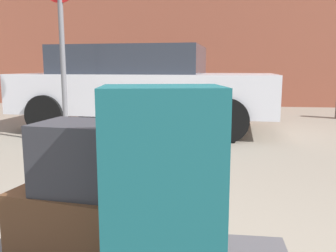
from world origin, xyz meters
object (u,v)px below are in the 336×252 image
suitcase_teal_center (162,207)px  duffel_bag_charcoal_topmost_pile (90,157)px  duffel_bag_brown_front_right (93,227)px  no_parking_sign (62,36)px  parked_car (142,85)px

suitcase_teal_center → duffel_bag_charcoal_topmost_pile: (-0.30, 0.26, 0.07)m
duffel_bag_brown_front_right → suitcase_teal_center: 0.45m
no_parking_sign → suitcase_teal_center: bearing=-63.1°
duffel_bag_brown_front_right → parked_car: (-0.80, 4.90, 0.28)m
parked_car → no_parking_sign: size_ratio=1.83×
suitcase_teal_center → duffel_bag_brown_front_right: bearing=128.3°
suitcase_teal_center → parked_car: size_ratio=0.16×
duffel_bag_brown_front_right → duffel_bag_charcoal_topmost_pile: bearing=-79.0°
suitcase_teal_center → duffel_bag_charcoal_topmost_pile: size_ratio=1.84×
duffel_bag_charcoal_topmost_pile → no_parking_sign: (-1.62, 3.53, 0.74)m
parked_car → no_parking_sign: no_parking_sign is taller
duffel_bag_brown_front_right → parked_car: 4.97m
duffel_bag_brown_front_right → no_parking_sign: size_ratio=0.24×
suitcase_teal_center → parked_car: 5.27m
duffel_bag_charcoal_topmost_pile → parked_car: (-0.80, 4.90, 0.01)m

